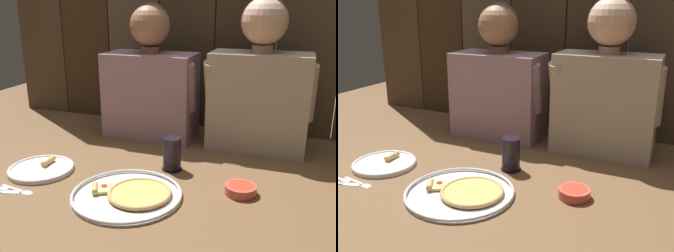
{
  "view_description": "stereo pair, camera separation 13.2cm",
  "coord_description": "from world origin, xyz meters",
  "views": [
    {
      "loc": [
        0.39,
        -1.09,
        0.59
      ],
      "look_at": [
        -0.03,
        0.1,
        0.18
      ],
      "focal_mm": 40.45,
      "sensor_mm": 36.0,
      "label": 1
    },
    {
      "loc": [
        0.51,
        -1.04,
        0.59
      ],
      "look_at": [
        -0.03,
        0.1,
        0.18
      ],
      "focal_mm": 40.45,
      "sensor_mm": 36.0,
      "label": 2
    }
  ],
  "objects": [
    {
      "name": "pizza_tray",
      "position": [
        -0.08,
        -0.11,
        0.01
      ],
      "size": [
        0.36,
        0.36,
        0.03
      ],
      "color": "silver",
      "rests_on": "ground"
    },
    {
      "name": "diner_right",
      "position": [
        0.24,
        0.46,
        0.28
      ],
      "size": [
        0.44,
        0.21,
        0.62
      ],
      "color": "#B2A38E",
      "rests_on": "ground"
    },
    {
      "name": "table_spoon",
      "position": [
        -0.43,
        -0.19,
        0.0
      ],
      "size": [
        0.14,
        0.04,
        0.01
      ],
      "color": "silver",
      "rests_on": "ground"
    },
    {
      "name": "drinking_glass",
      "position": [
        -0.02,
        0.13,
        0.06
      ],
      "size": [
        0.08,
        0.08,
        0.12
      ],
      "color": "black",
      "rests_on": "ground"
    },
    {
      "name": "table_fork",
      "position": [
        -0.54,
        -0.2,
        0.0
      ],
      "size": [
        0.13,
        0.03,
        0.01
      ],
      "color": "silver",
      "rests_on": "ground"
    },
    {
      "name": "dinner_plate",
      "position": [
        -0.47,
        -0.04,
        0.01
      ],
      "size": [
        0.24,
        0.24,
        0.03
      ],
      "color": "white",
      "rests_on": "ground"
    },
    {
      "name": "table_knife",
      "position": [
        -0.51,
        -0.22,
        0.0
      ],
      "size": [
        0.15,
        0.06,
        0.01
      ],
      "color": "silver",
      "rests_on": "ground"
    },
    {
      "name": "dipping_bowl",
      "position": [
        0.25,
        0.03,
        0.02
      ],
      "size": [
        0.1,
        0.1,
        0.03
      ],
      "color": "#CC4C42",
      "rests_on": "ground"
    },
    {
      "name": "diner_left",
      "position": [
        -0.24,
        0.46,
        0.26
      ],
      "size": [
        0.44,
        0.21,
        0.59
      ],
      "color": "gray",
      "rests_on": "ground"
    },
    {
      "name": "ground_plane",
      "position": [
        0.0,
        0.0,
        0.0
      ],
      "size": [
        3.2,
        3.2,
        0.0
      ],
      "primitive_type": "plane",
      "color": "brown"
    }
  ]
}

